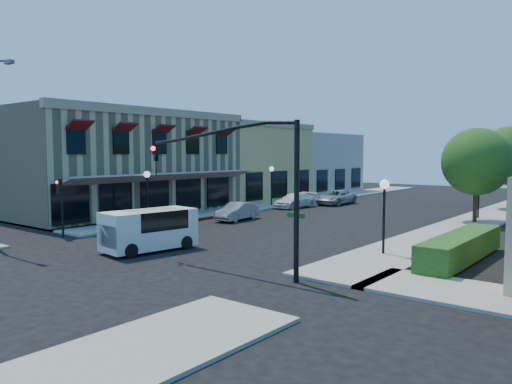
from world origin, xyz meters
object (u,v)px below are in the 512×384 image
Objects in this scene: lamppost_right_near at (384,198)px; street_tree_b at (510,156)px; lamppost_right_far at (479,182)px; lamppost_left_near at (147,183)px; parked_car_b at (237,211)px; white_van at (148,228)px; parked_car_a at (146,219)px; signal_mast_arm at (251,171)px; street_name_sign at (296,233)px; street_tree_a at (477,162)px; lamppost_left_far at (271,176)px; parked_car_d at (336,197)px; parked_car_c at (295,200)px; secondary_signal at (60,197)px.

street_tree_b is at bearing 89.28° from lamppost_right_near.
lamppost_left_near is at bearing -136.74° from lamppost_right_far.
lamppost_right_far is 0.92× the size of parked_car_b.
white_van is 1.17× the size of parked_car_a.
signal_mast_arm reaches higher than parked_car_a.
lamppost_right_near is 14.98m from parked_car_a.
lamppost_right_far is (0.00, 16.00, 0.00)m from lamppost_right_near.
parked_car_a is (-15.00, -26.00, -3.86)m from street_tree_b.
street_name_sign is at bearing -92.63° from lamppost_right_far.
street_tree_a is at bearing 86.24° from street_name_sign.
street_name_sign is 16.40m from parked_car_b.
lamppost_left_far is 21.46m from white_van.
street_tree_a reaches higher than parked_car_b.
lamppost_left_near is 1.00× the size of lamppost_right_near.
street_name_sign is 0.64× the size of parked_car_b.
parked_car_d is at bearing 167.15° from lamppost_right_far.
lamppost_left_near is (-17.30, -24.00, -1.81)m from street_tree_b.
lamppost_right_far is 0.75× the size of parked_car_d.
signal_mast_arm reaches higher than parked_car_b.
parked_car_c is at bearing 92.32° from parked_car_b.
secondary_signal is 7.11m from white_van.
street_tree_a reaches higher than secondary_signal.
street_tree_a is 1.82× the size of lamppost_right_near.
parked_car_b is (3.70, 5.00, -2.10)m from lamppost_left_near.
secondary_signal reaches higher than parked_car_a.
lamppost_left_far is at bearing 106.13° from parked_car_b.
white_van is at bearing -31.55° from parked_car_a.
street_name_sign is 0.53× the size of white_van.
signal_mast_arm is at bearing -156.80° from street_name_sign.
white_van is at bearing -178.33° from street_name_sign.
lamppost_right_far is (2.64, 22.50, -1.35)m from signal_mast_arm.
street_tree_b is at bearing 19.60° from parked_car_d.
parked_car_c is (-5.19, 20.38, -0.51)m from white_van.
street_name_sign is at bearing -9.12° from parked_car_a.
secondary_signal is at bearing -129.21° from street_tree_a.
street_tree_a is 0.92× the size of street_tree_b.
white_van is at bearing -147.54° from lamppost_right_near.
secondary_signal is 17.77m from lamppost_right_near.
lamppost_left_far is (-17.30, -10.00, -1.81)m from street_tree_b.
lamppost_left_near and lamppost_left_far have the same top height.
street_tree_b reaches higher than white_van.
secondary_signal is 0.70× the size of parked_car_d.
street_tree_b reaches higher than lamppost_right_near.
parked_car_d is at bearing 53.68° from lamppost_left_far.
street_tree_b is 20.06m from lamppost_left_far.
parked_car_c is at bearing 124.24° from street_name_sign.
parked_car_c is (-14.70, -1.67, -2.09)m from lamppost_right_far.
street_tree_b is 1.47× the size of parked_car_d.
street_tree_b is at bearing 54.21° from lamppost_left_near.
parked_car_c is 4.91m from parked_car_d.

